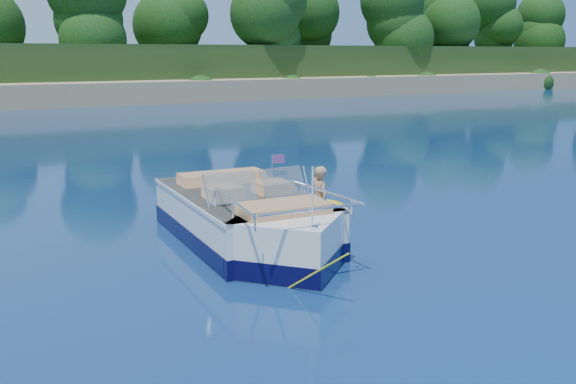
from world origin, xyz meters
name	(u,v)px	position (x,y,z in m)	size (l,w,h in m)	color
ground	(467,249)	(0.00, 0.00, 0.00)	(160.00, 160.00, 0.00)	#0A1A47
shoreline	(17,77)	(0.00, 63.77, 0.98)	(170.00, 59.00, 6.00)	tan
treeline	(51,22)	(0.04, 41.01, 5.55)	(150.00, 7.12, 8.19)	black
motorboat	(251,224)	(-3.22, 2.06, 0.39)	(2.38, 6.08, 2.02)	white
tow_tube	(318,212)	(-1.08, 3.26, 0.09)	(1.48, 1.48, 0.35)	#E8C802
boy	(318,216)	(-1.07, 3.26, 0.00)	(0.53, 0.35, 1.45)	tan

